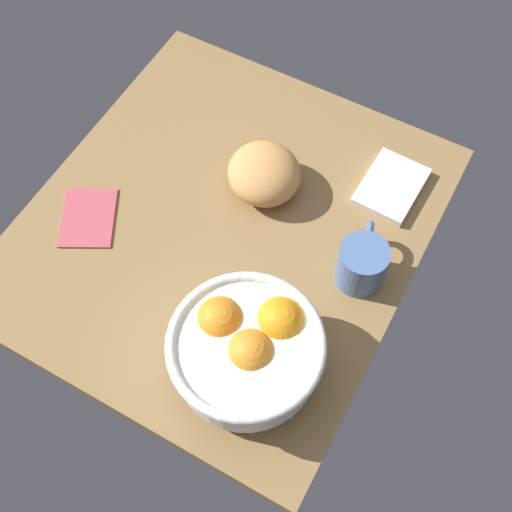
# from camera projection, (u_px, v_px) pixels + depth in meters

# --- Properties ---
(ground_plane) EXTENTS (0.72, 0.65, 0.03)m
(ground_plane) POSITION_uv_depth(u_px,v_px,m) (225.00, 228.00, 1.15)
(ground_plane) COLOR olive
(fruit_bowl) EXTENTS (0.23, 0.23, 0.12)m
(fruit_bowl) POSITION_uv_depth(u_px,v_px,m) (247.00, 348.00, 0.95)
(fruit_bowl) COLOR white
(fruit_bowl) RESTS_ON ground
(bread_loaf) EXTENTS (0.18, 0.18, 0.08)m
(bread_loaf) POSITION_uv_depth(u_px,v_px,m) (264.00, 173.00, 1.14)
(bread_loaf) COLOR tan
(bread_loaf) RESTS_ON ground
(napkin_folded) EXTENTS (0.15, 0.14, 0.01)m
(napkin_folded) POSITION_uv_depth(u_px,v_px,m) (88.00, 217.00, 1.14)
(napkin_folded) COLOR #B84A58
(napkin_folded) RESTS_ON ground
(napkin_spare) EXTENTS (0.14, 0.10, 0.02)m
(napkin_spare) POSITION_uv_depth(u_px,v_px,m) (391.00, 186.00, 1.16)
(napkin_spare) COLOR silver
(napkin_spare) RESTS_ON ground
(mug) EXTENTS (0.12, 0.08, 0.08)m
(mug) POSITION_uv_depth(u_px,v_px,m) (362.00, 263.00, 1.05)
(mug) COLOR #4B69A0
(mug) RESTS_ON ground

